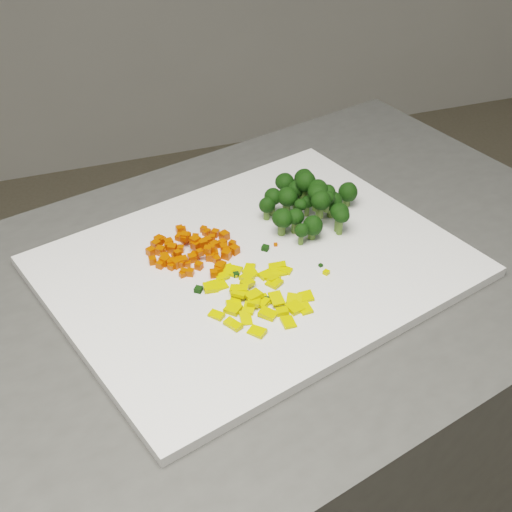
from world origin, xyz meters
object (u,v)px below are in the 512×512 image
object	(u,v)px
carrot_pile	(193,244)
broccoli_pile	(309,200)
counter_block	(278,474)
pepper_pile	(257,291)
cutting_board	(256,266)

from	to	relation	value
carrot_pile	broccoli_pile	distance (m)	0.17
counter_block	pepper_pile	world-z (taller)	pepper_pile
cutting_board	carrot_pile	bearing A→B (deg)	148.89
counter_block	pepper_pile	size ratio (longest dim) A/B	6.96
counter_block	cutting_board	distance (m)	0.46
cutting_board	carrot_pile	size ratio (longest dim) A/B	4.50
counter_block	broccoli_pile	bearing A→B (deg)	48.59
counter_block	cutting_board	bearing A→B (deg)	-175.67
counter_block	cutting_board	world-z (taller)	cutting_board
pepper_pile	broccoli_pile	bearing A→B (deg)	47.88
cutting_board	pepper_pile	world-z (taller)	pepper_pile
cutting_board	pepper_pile	xyz separation A→B (m)	(-0.02, -0.06, 0.02)
carrot_pile	broccoli_pile	xyz separation A→B (m)	(0.17, 0.03, 0.02)
carrot_pile	pepper_pile	distance (m)	0.12
cutting_board	carrot_pile	distance (m)	0.09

